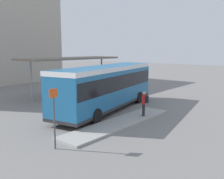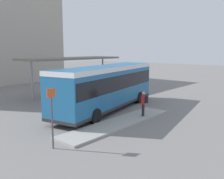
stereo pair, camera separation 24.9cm
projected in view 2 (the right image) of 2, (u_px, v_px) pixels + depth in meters
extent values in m
plane|color=slate|center=(107.00, 110.00, 18.87)|extent=(120.00, 120.00, 0.00)
cube|color=#9E9E99|center=(119.00, 123.00, 15.35)|extent=(8.82, 1.80, 0.12)
cube|color=#1E6093|center=(107.00, 86.00, 18.58)|extent=(11.33, 4.62, 2.96)
cube|color=white|center=(107.00, 68.00, 18.37)|extent=(11.35, 4.64, 0.30)
cube|color=black|center=(107.00, 81.00, 18.52)|extent=(11.12, 4.60, 1.04)
cube|color=black|center=(137.00, 75.00, 23.28)|extent=(0.53, 2.21, 1.14)
cube|color=#28282B|center=(107.00, 104.00, 18.80)|extent=(11.34, 4.63, 0.20)
cylinder|color=black|center=(115.00, 95.00, 22.31)|extent=(0.99, 0.47, 0.95)
cylinder|color=black|center=(139.00, 97.00, 21.19)|extent=(0.99, 0.47, 0.95)
cylinder|color=black|center=(66.00, 112.00, 16.39)|extent=(0.99, 0.47, 0.95)
cylinder|color=black|center=(96.00, 116.00, 15.27)|extent=(0.99, 0.47, 0.95)
cylinder|color=#232328|center=(143.00, 110.00, 16.58)|extent=(0.15, 0.15, 0.80)
cylinder|color=#232328|center=(143.00, 110.00, 16.75)|extent=(0.15, 0.15, 0.80)
cube|color=#B21E1E|center=(143.00, 100.00, 16.55)|extent=(0.45, 0.36, 0.60)
cube|color=black|center=(146.00, 99.00, 16.49)|extent=(0.35, 0.30, 0.46)
sphere|color=tan|center=(143.00, 93.00, 16.48)|extent=(0.22, 0.22, 0.22)
torus|color=black|center=(131.00, 89.00, 26.79)|extent=(0.13, 0.67, 0.67)
torus|color=black|center=(125.00, 88.00, 27.45)|extent=(0.13, 0.67, 0.67)
cylinder|color=silver|center=(128.00, 86.00, 27.08)|extent=(0.12, 0.70, 0.04)
cylinder|color=silver|center=(127.00, 87.00, 27.21)|extent=(0.04, 0.04, 0.33)
cube|color=black|center=(127.00, 85.00, 27.18)|extent=(0.09, 0.19, 0.04)
cylinder|color=silver|center=(130.00, 86.00, 26.80)|extent=(0.48, 0.09, 0.03)
torus|color=black|center=(118.00, 87.00, 28.00)|extent=(0.08, 0.76, 0.76)
torus|color=black|center=(125.00, 88.00, 27.30)|extent=(0.08, 0.76, 0.76)
cylinder|color=black|center=(121.00, 85.00, 27.61)|extent=(0.07, 0.81, 0.04)
cylinder|color=black|center=(123.00, 86.00, 27.50)|extent=(0.04, 0.04, 0.38)
cube|color=black|center=(123.00, 84.00, 27.47)|extent=(0.08, 0.18, 0.04)
cylinder|color=black|center=(119.00, 84.00, 27.88)|extent=(0.48, 0.05, 0.03)
torus|color=black|center=(120.00, 87.00, 28.11)|extent=(0.13, 0.65, 0.65)
torus|color=black|center=(114.00, 86.00, 28.76)|extent=(0.13, 0.65, 0.65)
cylinder|color=orange|center=(117.00, 85.00, 28.40)|extent=(0.12, 0.68, 0.04)
cylinder|color=orange|center=(116.00, 85.00, 28.53)|extent=(0.04, 0.04, 0.32)
cube|color=black|center=(116.00, 84.00, 28.50)|extent=(0.09, 0.19, 0.04)
cylinder|color=orange|center=(119.00, 84.00, 28.13)|extent=(0.48, 0.09, 0.03)
cube|color=#706656|center=(72.00, 58.00, 24.80)|extent=(10.64, 3.46, 0.18)
cylinder|color=gray|center=(32.00, 81.00, 21.71)|extent=(0.16, 0.16, 3.55)
cylinder|color=gray|center=(103.00, 74.00, 28.48)|extent=(0.16, 0.16, 3.55)
cylinder|color=slate|center=(111.00, 91.00, 25.62)|extent=(0.88, 0.88, 0.63)
sphere|color=#286B2D|center=(111.00, 84.00, 25.51)|extent=(1.02, 1.02, 1.02)
cylinder|color=#4C4C51|center=(52.00, 123.00, 11.30)|extent=(0.08, 0.08, 2.40)
cube|color=#D84C19|center=(51.00, 93.00, 11.08)|extent=(0.44, 0.03, 0.40)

